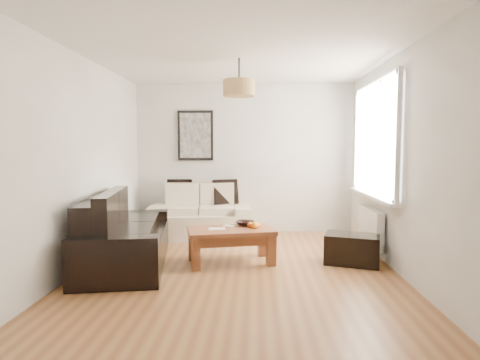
{
  "coord_description": "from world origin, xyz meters",
  "views": [
    {
      "loc": [
        0.22,
        -4.7,
        1.48
      ],
      "look_at": [
        0.0,
        0.6,
        1.05
      ],
      "focal_mm": 29.5,
      "sensor_mm": 36.0,
      "label": 1
    }
  ],
  "objects_px": {
    "loveseat_cream": "(200,212)",
    "sofa_leather": "(126,232)",
    "ottoman": "(352,249)",
    "coffee_table": "(231,246)"
  },
  "relations": [
    {
      "from": "loveseat_cream",
      "to": "sofa_leather",
      "type": "distance_m",
      "value": 1.77
    },
    {
      "from": "loveseat_cream",
      "to": "ottoman",
      "type": "distance_m",
      "value": 2.63
    },
    {
      "from": "loveseat_cream",
      "to": "coffee_table",
      "type": "xyz_separation_m",
      "value": [
        0.62,
        -1.48,
        -0.19
      ]
    },
    {
      "from": "loveseat_cream",
      "to": "sofa_leather",
      "type": "bearing_deg",
      "value": -118.3
    },
    {
      "from": "ottoman",
      "to": "loveseat_cream",
      "type": "bearing_deg",
      "value": 145.93
    },
    {
      "from": "loveseat_cream",
      "to": "sofa_leather",
      "type": "relative_size",
      "value": 0.84
    },
    {
      "from": "sofa_leather",
      "to": "coffee_table",
      "type": "bearing_deg",
      "value": -93.59
    },
    {
      "from": "loveseat_cream",
      "to": "coffee_table",
      "type": "height_order",
      "value": "loveseat_cream"
    },
    {
      "from": "loveseat_cream",
      "to": "coffee_table",
      "type": "relative_size",
      "value": 1.52
    },
    {
      "from": "sofa_leather",
      "to": "ottoman",
      "type": "bearing_deg",
      "value": -96.57
    }
  ]
}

